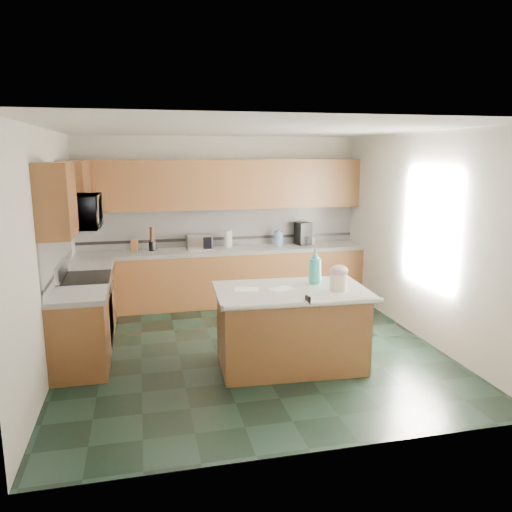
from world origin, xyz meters
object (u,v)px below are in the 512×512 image
object	(u,v)px
soap_bottle_island	(315,266)
coffee_maker	(303,233)
island_base	(290,330)
treat_jar	(338,282)
toaster_oven	(199,242)
island_top	(291,291)
knife_block	(134,246)

from	to	relation	value
soap_bottle_island	coffee_maker	bearing A→B (deg)	90.32
island_base	soap_bottle_island	size ratio (longest dim) A/B	3.91
island_base	coffee_maker	distance (m)	2.94
treat_jar	coffee_maker	distance (m)	2.91
island_base	coffee_maker	xyz separation A→B (m)	(1.02, 2.67, 0.68)
island_base	toaster_oven	size ratio (longest dim) A/B	4.01
island_base	island_top	bearing A→B (deg)	0.00
island_base	treat_jar	size ratio (longest dim) A/B	8.12
knife_block	coffee_maker	bearing A→B (deg)	8.15
coffee_maker	soap_bottle_island	bearing A→B (deg)	-117.07
coffee_maker	toaster_oven	bearing A→B (deg)	169.08
treat_jar	toaster_oven	size ratio (longest dim) A/B	0.49
island_base	treat_jar	distance (m)	0.79
island_base	island_top	xyz separation A→B (m)	(0.00, 0.00, 0.46)
toaster_oven	treat_jar	bearing A→B (deg)	-67.94
treat_jar	coffee_maker	xyz separation A→B (m)	(0.53, 2.86, 0.09)
island_base	treat_jar	xyz separation A→B (m)	(0.49, -0.19, 0.59)
island_top	coffee_maker	xyz separation A→B (m)	(1.02, 2.67, 0.22)
soap_bottle_island	toaster_oven	bearing A→B (deg)	128.93
soap_bottle_island	toaster_oven	xyz separation A→B (m)	(-1.07, 2.47, -0.09)
island_base	treat_jar	world-z (taller)	treat_jar
toaster_oven	coffee_maker	world-z (taller)	coffee_maker
soap_bottle_island	toaster_oven	distance (m)	2.70
knife_block	toaster_oven	world-z (taller)	toaster_oven
island_top	coffee_maker	distance (m)	2.87
island_top	soap_bottle_island	world-z (taller)	soap_bottle_island
toaster_oven	coffee_maker	size ratio (longest dim) A/B	1.07
knife_block	toaster_oven	size ratio (longest dim) A/B	0.48
island_base	toaster_oven	bearing A→B (deg)	108.63
island_top	knife_block	world-z (taller)	knife_block
island_top	treat_jar	distance (m)	0.54
soap_bottle_island	coffee_maker	xyz separation A→B (m)	(0.68, 2.50, -0.02)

